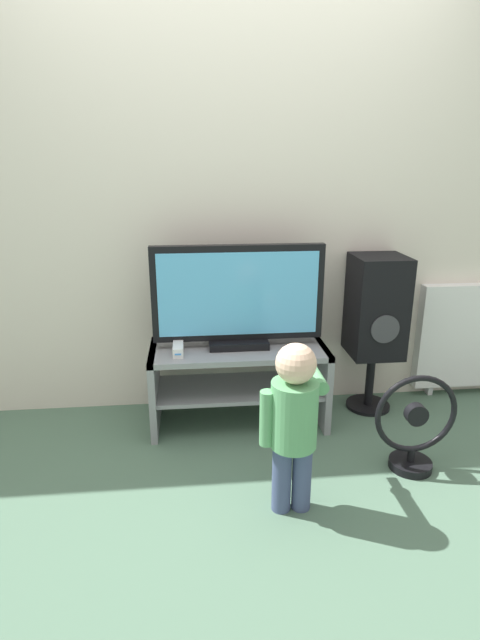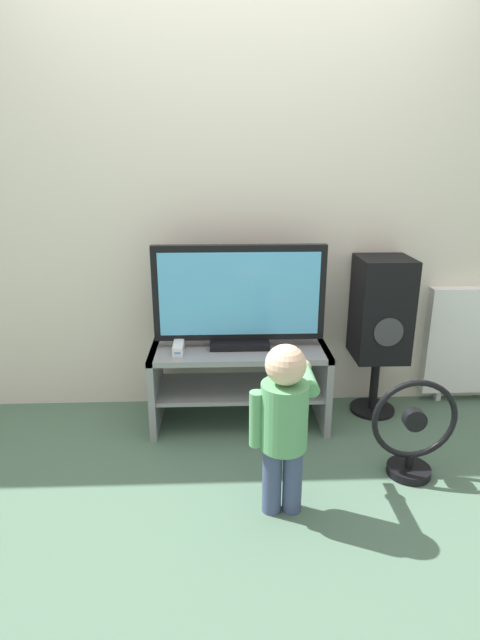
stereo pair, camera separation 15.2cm
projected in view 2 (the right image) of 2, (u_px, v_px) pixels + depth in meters
ground_plane at (241, 440)px, 2.69m from camera, size 16.00×16.00×0.00m
wall_back at (237, 187)px, 2.77m from camera, size 10.00×0.06×2.60m
tv_stand at (239, 373)px, 2.80m from camera, size 0.98×0.43×0.46m
television at (239, 298)px, 2.69m from camera, size 0.93×0.20×0.56m
game_console at (179, 347)px, 2.68m from camera, size 0.05×0.18×0.05m
remote_primary at (282, 355)px, 2.61m from camera, size 0.09×0.13×0.03m
child at (284, 416)px, 2.03m from camera, size 0.29×0.44×0.76m
speaker_tower at (381, 313)px, 2.82m from camera, size 0.29×0.31×0.93m
floor_fan at (413, 433)px, 2.34m from camera, size 0.40×0.21×0.50m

